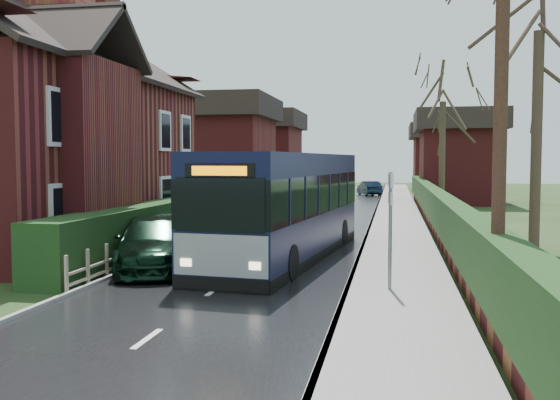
% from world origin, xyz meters
% --- Properties ---
extents(ground, '(140.00, 140.00, 0.00)m').
position_xyz_m(ground, '(0.00, 0.00, 0.00)').
color(ground, '#31491F').
rests_on(ground, ground).
extents(road, '(6.00, 100.00, 0.02)m').
position_xyz_m(road, '(0.00, 10.00, 0.01)').
color(road, black).
rests_on(road, ground).
extents(pavement, '(2.50, 100.00, 0.14)m').
position_xyz_m(pavement, '(4.25, 10.00, 0.07)').
color(pavement, slate).
rests_on(pavement, ground).
extents(kerb_right, '(0.12, 100.00, 0.14)m').
position_xyz_m(kerb_right, '(3.05, 10.00, 0.07)').
color(kerb_right, gray).
rests_on(kerb_right, ground).
extents(kerb_left, '(0.12, 100.00, 0.10)m').
position_xyz_m(kerb_left, '(-3.05, 10.00, 0.05)').
color(kerb_left, gray).
rests_on(kerb_left, ground).
extents(front_hedge, '(1.20, 16.00, 1.60)m').
position_xyz_m(front_hedge, '(-3.90, 5.00, 0.80)').
color(front_hedge, '#163213').
rests_on(front_hedge, ground).
extents(picket_fence, '(0.10, 16.00, 0.90)m').
position_xyz_m(picket_fence, '(-3.15, 5.00, 0.45)').
color(picket_fence, '#8C765E').
rests_on(picket_fence, ground).
extents(right_wall_hedge, '(0.60, 50.00, 1.80)m').
position_xyz_m(right_wall_hedge, '(5.80, 10.00, 1.02)').
color(right_wall_hedge, maroon).
rests_on(right_wall_hedge, ground).
extents(brick_house, '(9.30, 14.60, 10.30)m').
position_xyz_m(brick_house, '(-8.73, 4.78, 4.38)').
color(brick_house, maroon).
rests_on(brick_house, ground).
extents(bus, '(3.61, 10.83, 3.23)m').
position_xyz_m(bus, '(0.80, 3.01, 1.60)').
color(bus, black).
rests_on(bus, ground).
extents(car_silver, '(1.81, 3.90, 1.29)m').
position_xyz_m(car_silver, '(-1.50, 4.41, 0.65)').
color(car_silver, '#A1A2A5').
rests_on(car_silver, ground).
extents(car_green, '(3.68, 5.34, 1.44)m').
position_xyz_m(car_green, '(-2.50, 0.50, 0.72)').
color(car_green, black).
rests_on(car_green, ground).
extents(car_distant, '(2.39, 4.02, 1.25)m').
position_xyz_m(car_distant, '(2.00, 38.27, 0.63)').
color(car_distant, '#101E32').
rests_on(car_distant, ground).
extents(bus_stop_sign, '(0.13, 0.42, 2.77)m').
position_xyz_m(bus_stop_sign, '(4.00, -1.71, 1.83)').
color(bus_stop_sign, slate).
rests_on(bus_stop_sign, ground).
extents(telegraph_pole, '(0.23, 0.86, 6.69)m').
position_xyz_m(telegraph_pole, '(5.80, -4.85, 3.38)').
color(telegraph_pole, '#331E16').
rests_on(telegraph_pole, ground).
extents(tree_right_near, '(4.79, 4.79, 10.34)m').
position_xyz_m(tree_right_near, '(8.67, 6.00, 7.72)').
color(tree_right_near, '#392921').
rests_on(tree_right_near, ground).
extents(tree_right_far, '(4.50, 4.50, 8.70)m').
position_xyz_m(tree_right_far, '(6.55, 17.97, 6.50)').
color(tree_right_far, '#362C20').
rests_on(tree_right_far, ground).
extents(tree_house_side, '(4.50, 4.50, 10.22)m').
position_xyz_m(tree_house_side, '(-11.39, 15.81, 7.63)').
color(tree_house_side, '#32291D').
rests_on(tree_house_side, ground).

